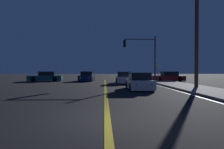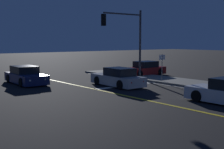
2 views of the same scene
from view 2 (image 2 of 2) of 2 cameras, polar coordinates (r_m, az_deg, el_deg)
The scene contains 7 objects.
lane_line_center at distance 14.87m, azimuth 16.62°, elevation -6.72°, with size 0.20×34.37×0.01m, color gold.
stop_bar at distance 22.59m, azimuth 2.61°, elevation -2.06°, with size 5.52×0.50×0.01m, color silver.
car_distant_tail_silver at distance 22.33m, azimuth 1.08°, elevation -0.67°, with size 1.91×4.53×1.34m.
car_mid_block_red at distance 29.23m, azimuth 5.96°, elevation 0.95°, with size 4.50×1.94×1.34m.
car_parked_curb_navy at distance 24.52m, azimuth -15.64°, elevation -0.27°, with size 2.09×4.71×1.34m.
traffic_signal_near_right at distance 25.48m, azimuth 2.82°, elevation 7.62°, with size 4.10×0.28×5.80m.
street_sign_corner at distance 24.35m, azimuth 9.21°, elevation 2.04°, with size 0.56×0.12×2.24m.
Camera 2 is at (-11.94, 1.87, 3.29)m, focal length 49.63 mm.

